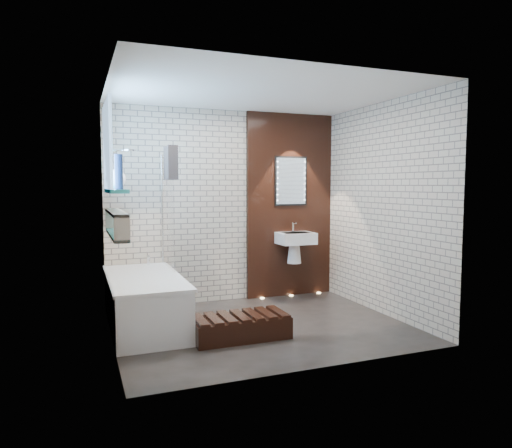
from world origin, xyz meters
name	(u,v)px	position (x,y,z in m)	size (l,w,h in m)	color
ground	(261,326)	(0.00, 0.00, 0.00)	(3.20, 3.20, 0.00)	black
room_shell	(261,212)	(0.00, 0.00, 1.30)	(3.24, 3.20, 2.60)	#BBA894
walnut_panel	(290,206)	(0.95, 1.27, 1.30)	(1.30, 0.06, 2.60)	black
clerestory_window	(109,155)	(-1.57, 0.35, 1.90)	(0.18, 1.00, 0.94)	#7FADE0
display_niche	(116,224)	(-1.53, 0.15, 1.20)	(0.14, 1.30, 0.26)	teal
bathtub	(144,301)	(-1.22, 0.45, 0.29)	(0.79, 1.74, 0.70)	white
bath_screen	(168,211)	(-0.87, 0.89, 1.28)	(0.01, 0.78, 1.40)	white
towel	(171,163)	(-0.87, 0.64, 1.85)	(0.11, 0.30, 0.39)	black
shower_head	(129,151)	(-1.30, 0.95, 2.00)	(0.18, 0.18, 0.02)	silver
washbasin	(295,242)	(0.95, 1.07, 0.79)	(0.50, 0.36, 0.58)	white
led_mirror	(291,181)	(0.95, 1.23, 1.65)	(0.50, 0.02, 0.70)	black
walnut_step	(240,328)	(-0.35, -0.30, 0.11)	(1.00, 0.45, 0.22)	black
niche_bottles	(119,230)	(-1.53, -0.11, 1.16)	(0.06, 0.17, 0.12)	maroon
sill_vases	(116,178)	(-1.50, 0.38, 1.67)	(0.21, 0.52, 0.35)	teal
floor_uplights	(291,295)	(0.95, 1.20, 0.01)	(0.96, 0.06, 0.01)	#FFD899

